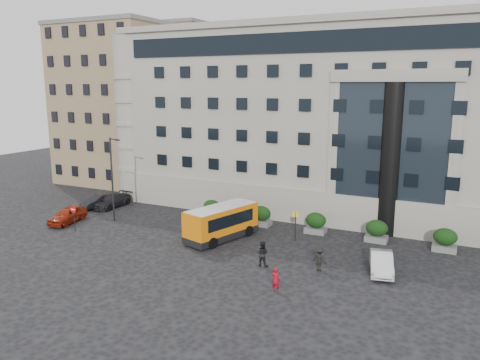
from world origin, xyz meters
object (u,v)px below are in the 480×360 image
(hedge_a, at_px, (212,209))
(hedge_e, at_px, (445,240))
(minibus, at_px, (221,221))
(parked_car_b, at_px, (98,201))
(bus_stop_sign, at_px, (296,221))
(no_entry_sign, at_px, (74,213))
(parked_car_a, at_px, (67,215))
(parked_car_c, at_px, (112,201))
(hedge_c, at_px, (316,223))
(white_taxi, at_px, (381,263))
(parked_car_d, at_px, (147,189))
(hedge_d, at_px, (377,231))
(street_lamp, at_px, (112,176))
(hedge_b, at_px, (261,216))
(pedestrian_a, at_px, (276,280))
(pedestrian_c, at_px, (320,259))
(red_truck, at_px, (170,176))
(pedestrian_b, at_px, (262,254))

(hedge_a, height_order, hedge_e, same)
(minibus, bearing_deg, parked_car_b, -175.06)
(bus_stop_sign, relative_size, no_entry_sign, 1.09)
(hedge_e, xyz_separation_m, parked_car_a, (-32.33, -7.20, -0.19))
(parked_car_c, bearing_deg, hedge_c, 2.31)
(bus_stop_sign, relative_size, white_taxi, 0.60)
(parked_car_d, height_order, white_taxi, parked_car_d)
(hedge_d, relative_size, white_taxi, 0.44)
(hedge_e, relative_size, minibus, 0.26)
(bus_stop_sign, distance_m, parked_car_a, 21.51)
(bus_stop_sign, bearing_deg, hedge_e, 13.92)
(street_lamp, relative_size, no_entry_sign, 3.45)
(minibus, bearing_deg, street_lamp, -164.39)
(parked_car_a, bearing_deg, no_entry_sign, -41.75)
(hedge_b, height_order, pedestrian_a, hedge_b)
(hedge_e, bearing_deg, parked_car_b, -177.42)
(pedestrian_a, height_order, pedestrian_c, pedestrian_c)
(hedge_e, height_order, parked_car_c, hedge_e)
(parked_car_c, relative_size, white_taxi, 1.11)
(hedge_b, height_order, bus_stop_sign, bus_stop_sign)
(hedge_d, height_order, minibus, minibus)
(pedestrian_c, bearing_deg, parked_car_a, 12.18)
(parked_car_a, distance_m, parked_car_d, 12.46)
(hedge_e, distance_m, minibus, 17.79)
(hedge_c, xyz_separation_m, white_taxi, (6.66, -6.46, -0.24))
(bus_stop_sign, height_order, red_truck, red_truck)
(red_truck, bearing_deg, street_lamp, -87.23)
(street_lamp, height_order, bus_stop_sign, street_lamp)
(minibus, relative_size, red_truck, 1.14)
(minibus, height_order, parked_car_c, minibus)
(hedge_d, distance_m, red_truck, 28.24)
(parked_car_d, height_order, pedestrian_b, pedestrian_b)
(hedge_d, relative_size, parked_car_b, 0.47)
(hedge_e, relative_size, parked_car_c, 0.39)
(hedge_d, distance_m, bus_stop_sign, 6.76)
(parked_car_b, distance_m, pedestrian_a, 27.00)
(white_taxi, xyz_separation_m, pedestrian_a, (-5.43, -6.10, 0.10))
(parked_car_b, relative_size, parked_car_d, 0.70)
(bus_stop_sign, height_order, minibus, minibus)
(parked_car_c, bearing_deg, parked_car_a, -88.72)
(no_entry_sign, relative_size, red_truck, 0.37)
(hedge_e, bearing_deg, parked_car_c, -178.49)
(minibus, xyz_separation_m, parked_car_a, (-15.29, -2.16, -0.82))
(hedge_b, xyz_separation_m, white_taxi, (11.86, -6.46, -0.24))
(parked_car_b, distance_m, parked_car_d, 6.90)
(no_entry_sign, distance_m, minibus, 13.31)
(hedge_e, bearing_deg, hedge_a, 180.00)
(parked_car_d, xyz_separation_m, white_taxi, (28.76, -11.72, -0.09))
(bus_stop_sign, bearing_deg, street_lamp, -173.46)
(parked_car_a, relative_size, pedestrian_a, 2.73)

